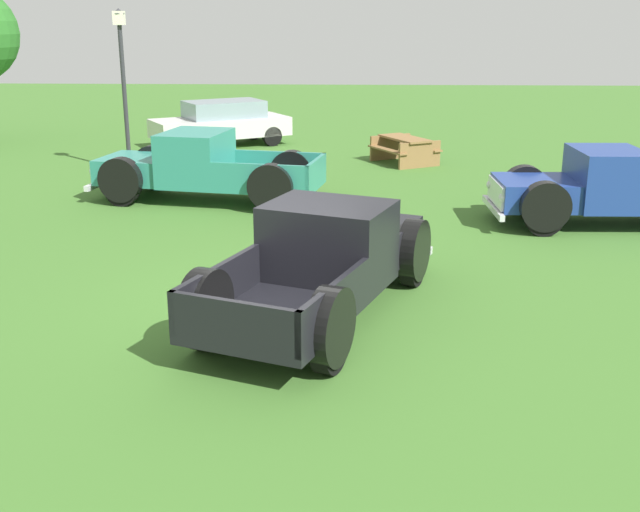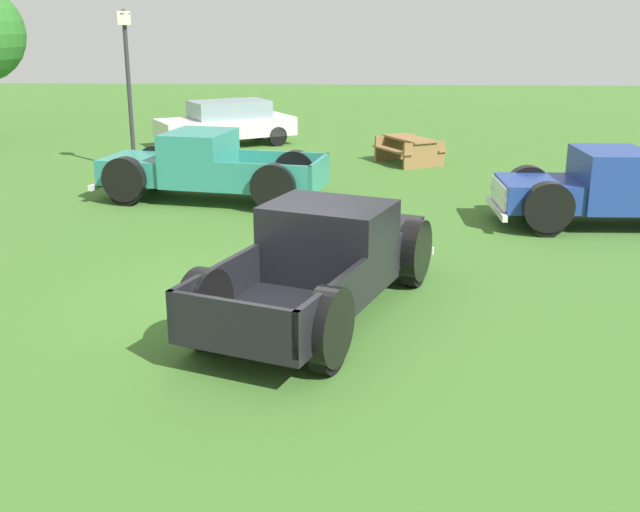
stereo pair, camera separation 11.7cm
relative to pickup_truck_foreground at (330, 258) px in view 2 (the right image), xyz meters
The scene contains 7 objects.
ground_plane 1.13m from the pickup_truck_foreground, behind, with size 80.00×80.00×0.00m, color #3D6B28.
pickup_truck_foreground is the anchor object (origin of this frame).
pickup_truck_behind_left 7.49m from the pickup_truck_foreground, 42.33° to the left, with size 5.27×2.16×1.60m.
pickup_truck_behind_right 7.74m from the pickup_truck_foreground, 116.34° to the left, with size 5.63×2.90×1.64m.
sedan_distant_a 15.63m from the pickup_truck_foreground, 105.24° to the left, with size 4.82×3.88×1.51m.
lamp_post_near 12.15m from the pickup_truck_foreground, 119.82° to the left, with size 0.36×0.36×4.42m.
picnic_table 12.18m from the pickup_truck_foreground, 81.15° to the left, with size 2.18×2.30×0.78m.
Camera 2 is at (1.25, -11.01, 4.21)m, focal length 43.45 mm.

